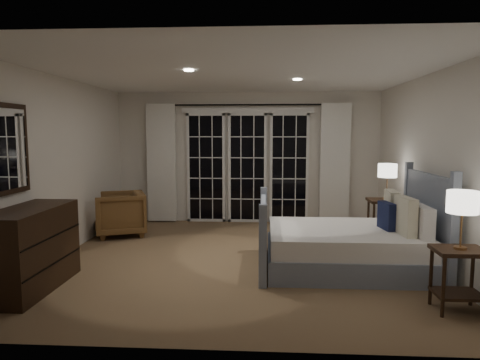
# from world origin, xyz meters

# --- Properties ---
(floor) EXTENTS (5.00, 5.00, 0.00)m
(floor) POSITION_xyz_m (0.00, 0.00, 0.00)
(floor) COLOR olive
(floor) RESTS_ON ground
(ceiling) EXTENTS (5.00, 5.00, 0.00)m
(ceiling) POSITION_xyz_m (0.00, 0.00, 2.50)
(ceiling) COLOR white
(ceiling) RESTS_ON wall_back
(wall_left) EXTENTS (0.02, 5.00, 2.50)m
(wall_left) POSITION_xyz_m (-2.50, 0.00, 1.25)
(wall_left) COLOR silver
(wall_left) RESTS_ON floor
(wall_right) EXTENTS (0.02, 5.00, 2.50)m
(wall_right) POSITION_xyz_m (2.50, 0.00, 1.25)
(wall_right) COLOR silver
(wall_right) RESTS_ON floor
(wall_back) EXTENTS (5.00, 0.02, 2.50)m
(wall_back) POSITION_xyz_m (0.00, 2.50, 1.25)
(wall_back) COLOR silver
(wall_back) RESTS_ON floor
(wall_front) EXTENTS (5.00, 0.02, 2.50)m
(wall_front) POSITION_xyz_m (0.00, -2.50, 1.25)
(wall_front) COLOR silver
(wall_front) RESTS_ON floor
(french_doors) EXTENTS (2.50, 0.04, 2.20)m
(french_doors) POSITION_xyz_m (0.00, 2.46, 1.09)
(french_doors) COLOR black
(french_doors) RESTS_ON wall_back
(curtain_rod) EXTENTS (3.50, 0.03, 0.03)m
(curtain_rod) POSITION_xyz_m (0.00, 2.40, 2.25)
(curtain_rod) COLOR black
(curtain_rod) RESTS_ON wall_back
(curtain_left) EXTENTS (0.55, 0.10, 2.25)m
(curtain_left) POSITION_xyz_m (-1.65, 2.38, 1.15)
(curtain_left) COLOR white
(curtain_left) RESTS_ON curtain_rod
(curtain_right) EXTENTS (0.55, 0.10, 2.25)m
(curtain_right) POSITION_xyz_m (1.65, 2.38, 1.15)
(curtain_right) COLOR white
(curtain_right) RESTS_ON curtain_rod
(downlight_a) EXTENTS (0.12, 0.12, 0.01)m
(downlight_a) POSITION_xyz_m (0.80, 0.60, 2.49)
(downlight_a) COLOR white
(downlight_a) RESTS_ON ceiling
(downlight_b) EXTENTS (0.12, 0.12, 0.01)m
(downlight_b) POSITION_xyz_m (-0.60, -0.40, 2.49)
(downlight_b) COLOR white
(downlight_b) RESTS_ON ceiling
(bed) EXTENTS (2.11, 1.51, 1.22)m
(bed) POSITION_xyz_m (1.42, -0.33, 0.32)
(bed) COLOR gray
(bed) RESTS_ON floor
(nightstand_left) EXTENTS (0.48, 0.38, 0.62)m
(nightstand_left) POSITION_xyz_m (2.22, -1.61, 0.41)
(nightstand_left) COLOR #321D10
(nightstand_left) RESTS_ON floor
(nightstand_right) EXTENTS (0.54, 0.43, 0.70)m
(nightstand_right) POSITION_xyz_m (2.22, 0.94, 0.47)
(nightstand_right) COLOR #321D10
(nightstand_right) RESTS_ON floor
(lamp_left) EXTENTS (0.29, 0.29, 0.56)m
(lamp_left) POSITION_xyz_m (2.22, -1.61, 1.07)
(lamp_left) COLOR #A97643
(lamp_left) RESTS_ON nightstand_left
(lamp_right) EXTENTS (0.29, 0.29, 0.55)m
(lamp_right) POSITION_xyz_m (2.22, 0.94, 1.14)
(lamp_right) COLOR #A97643
(lamp_right) RESTS_ON nightstand_right
(armchair) EXTENTS (1.05, 1.03, 0.74)m
(armchair) POSITION_xyz_m (-2.10, 1.25, 0.37)
(armchair) COLOR brown
(armchair) RESTS_ON floor
(dresser) EXTENTS (0.55, 1.29, 0.91)m
(dresser) POSITION_xyz_m (-2.23, -1.29, 0.46)
(dresser) COLOR #321D10
(dresser) RESTS_ON floor
(mirror) EXTENTS (0.05, 0.85, 1.00)m
(mirror) POSITION_xyz_m (-2.47, -1.29, 1.55)
(mirror) COLOR #321D10
(mirror) RESTS_ON wall_left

